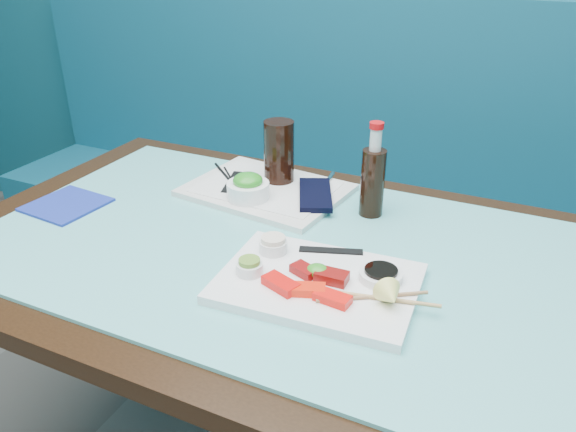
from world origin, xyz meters
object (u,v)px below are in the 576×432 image
at_px(booth_bench, 372,230).
at_px(cola_bottle_body, 372,183).
at_px(seaweed_bowl, 248,191).
at_px(cola_glass, 279,152).
at_px(blue_napkin, 66,205).
at_px(sashimi_plate, 318,283).
at_px(serving_tray, 266,190).
at_px(dining_table, 266,278).

bearing_deg(booth_bench, cola_bottle_body, -75.23).
relative_size(seaweed_bowl, cola_glass, 0.65).
bearing_deg(blue_napkin, sashimi_plate, -5.25).
distance_m(serving_tray, cola_glass, 0.10).
bearing_deg(cola_bottle_body, dining_table, -125.66).
relative_size(cola_glass, blue_napkin, 0.98).
bearing_deg(cola_glass, serving_tray, -100.30).
distance_m(booth_bench, blue_napkin, 1.10).
xyz_separation_m(sashimi_plate, cola_bottle_body, (-0.01, 0.34, 0.07)).
bearing_deg(booth_bench, blue_napkin, -120.28).
relative_size(dining_table, blue_napkin, 8.59).
bearing_deg(sashimi_plate, seaweed_bowl, 134.34).
relative_size(booth_bench, seaweed_bowl, 29.04).
relative_size(cola_glass, cola_bottle_body, 1.00).
height_order(dining_table, sashimi_plate, sashimi_plate).
relative_size(dining_table, cola_bottle_body, 8.84).
relative_size(booth_bench, cola_bottle_body, 18.94).
bearing_deg(serving_tray, blue_napkin, -138.90).
relative_size(cola_bottle_body, blue_napkin, 0.97).
height_order(sashimi_plate, seaweed_bowl, seaweed_bowl).
bearing_deg(blue_napkin, serving_tray, 34.25).
distance_m(seaweed_bowl, cola_bottle_body, 0.30).
bearing_deg(seaweed_bowl, cola_glass, 81.25).
bearing_deg(cola_glass, dining_table, -69.60).
bearing_deg(booth_bench, sashimi_plate, -80.02).
relative_size(booth_bench, serving_tray, 7.84).
height_order(booth_bench, sashimi_plate, booth_bench).
bearing_deg(sashimi_plate, serving_tray, 126.19).
bearing_deg(cola_glass, blue_napkin, -141.43).
bearing_deg(cola_bottle_body, booth_bench, 104.77).
height_order(cola_bottle_body, blue_napkin, cola_bottle_body).
bearing_deg(dining_table, sashimi_plate, -33.67).
relative_size(dining_table, seaweed_bowl, 13.55).
xyz_separation_m(booth_bench, seaweed_bowl, (-0.12, -0.69, 0.42)).
xyz_separation_m(booth_bench, dining_table, (0.00, -0.84, 0.29)).
distance_m(cola_bottle_body, blue_napkin, 0.74).
bearing_deg(dining_table, cola_glass, 110.40).
xyz_separation_m(seaweed_bowl, cola_bottle_body, (0.29, 0.07, 0.04)).
bearing_deg(cola_glass, booth_bench, 79.37).
distance_m(dining_table, seaweed_bowl, 0.23).
distance_m(booth_bench, dining_table, 0.89).
bearing_deg(serving_tray, booth_bench, 86.25).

